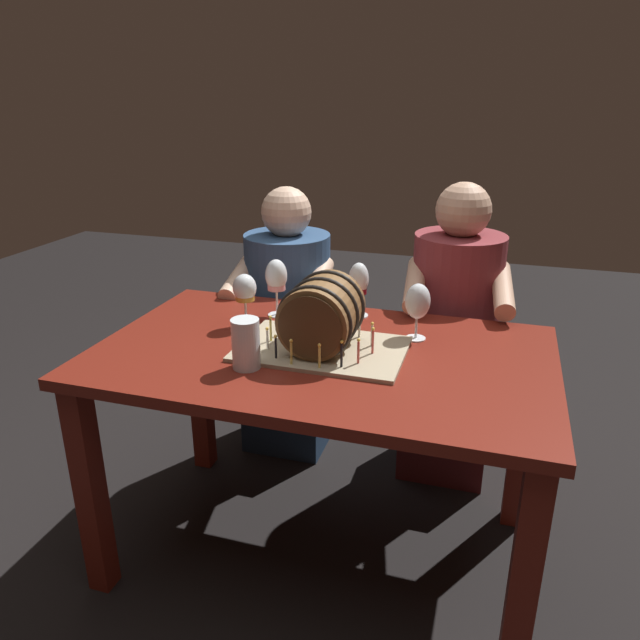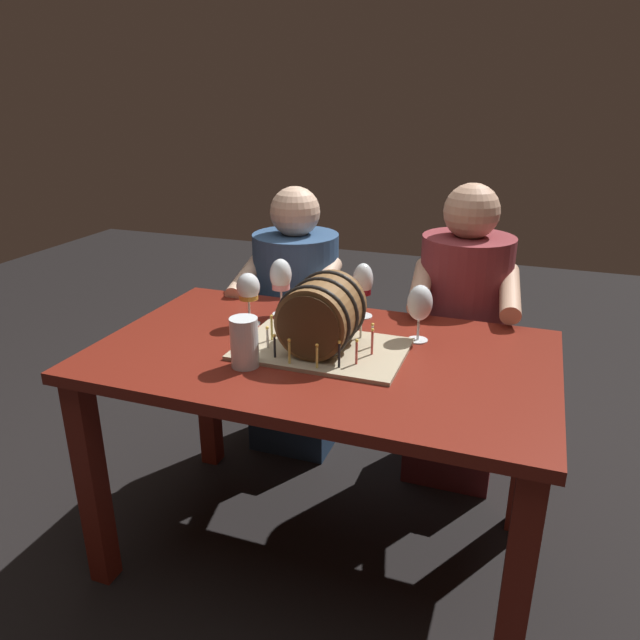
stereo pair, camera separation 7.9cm
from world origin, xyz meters
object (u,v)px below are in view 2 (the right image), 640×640
wine_glass_amber (248,289)px  wine_glass_empty (420,304)px  person_seated_left (297,331)px  wine_glass_rose (281,277)px  barrel_cake (320,319)px  dining_table (322,385)px  wine_glass_red (363,282)px  beer_pint (244,344)px  person_seated_right (459,349)px

wine_glass_amber → wine_glass_empty: bearing=5.4°
person_seated_left → wine_glass_empty: bearing=-37.4°
wine_glass_rose → barrel_cake: bearing=-46.9°
wine_glass_rose → wine_glass_empty: size_ratio=1.10×
dining_table → wine_glass_rose: size_ratio=6.81×
barrel_cake → wine_glass_red: (0.04, 0.33, 0.02)m
wine_glass_rose → person_seated_left: person_seated_left is taller
dining_table → barrel_cake: 0.22m
barrel_cake → beer_pint: (-0.16, -0.17, -0.03)m
beer_pint → person_seated_left: person_seated_left is taller
barrel_cake → person_seated_left: person_seated_left is taller
wine_glass_rose → person_seated_left: bearing=104.9°
dining_table → wine_glass_amber: bearing=157.9°
wine_glass_amber → person_seated_left: bearing=94.4°
wine_glass_amber → wine_glass_rose: wine_glass_rose is taller
wine_glass_empty → wine_glass_rose: bearing=172.0°
beer_pint → wine_glass_empty: bearing=39.4°
wine_glass_red → wine_glass_amber: wine_glass_red is taller
dining_table → wine_glass_red: 0.40m
dining_table → wine_glass_red: size_ratio=7.16×
barrel_cake → wine_glass_empty: barrel_cake is taller
wine_glass_empty → person_seated_left: person_seated_left is taller
barrel_cake → wine_glass_empty: size_ratio=2.74×
barrel_cake → beer_pint: size_ratio=3.43×
beer_pint → wine_glass_amber: bearing=114.0°
wine_glass_amber → wine_glass_empty: (0.56, 0.05, -0.00)m
beer_pint → person_seated_left: bearing=102.0°
wine_glass_red → dining_table: bearing=-95.8°
barrel_cake → wine_glass_red: bearing=83.5°
wine_glass_amber → wine_glass_empty: size_ratio=0.98×
wine_glass_rose → person_seated_right: bearing=33.8°
beer_pint → person_seated_right: size_ratio=0.12×
person_seated_right → wine_glass_empty: bearing=-100.5°
wine_glass_red → wine_glass_rose: bearing=-164.0°
dining_table → person_seated_right: size_ratio=1.15×
wine_glass_red → person_seated_left: bearing=140.3°
dining_table → person_seated_left: (-0.34, 0.63, -0.11)m
wine_glass_rose → beer_pint: (0.07, -0.42, -0.07)m
wine_glass_amber → person_seated_right: 0.88m
wine_glass_amber → person_seated_left: person_seated_left is taller
person_seated_right → person_seated_left: bearing=-180.0°
person_seated_left → person_seated_right: 0.68m
dining_table → wine_glass_amber: (-0.30, 0.12, 0.24)m
wine_glass_empty → beer_pint: 0.55m
wine_glass_red → barrel_cake: bearing=-96.5°
wine_glass_amber → person_seated_right: (0.64, 0.51, -0.33)m
dining_table → beer_pint: (-0.17, -0.17, 0.18)m
person_seated_right → barrel_cake: bearing=-118.5°
wine_glass_empty → person_seated_right: (0.08, 0.46, -0.33)m
dining_table → wine_glass_red: bearing=84.2°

